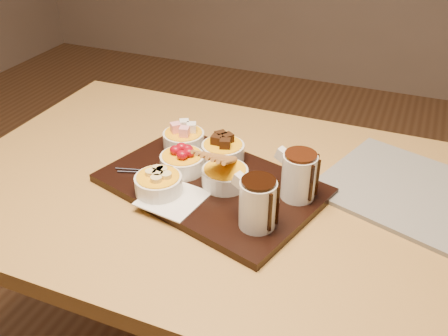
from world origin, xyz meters
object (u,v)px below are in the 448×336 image
at_px(bowl_strawberries, 182,163).
at_px(pitcher_milk_chocolate, 299,177).
at_px(pitcher_dark_chocolate, 258,204).
at_px(serving_board, 211,185).
at_px(dining_table, 217,219).
at_px(newspaper, 417,194).

height_order(bowl_strawberries, pitcher_milk_chocolate, pitcher_milk_chocolate).
height_order(pitcher_dark_chocolate, pitcher_milk_chocolate, same).
distance_m(pitcher_dark_chocolate, pitcher_milk_chocolate, 0.13).
bearing_deg(bowl_strawberries, pitcher_dark_chocolate, -29.05).
bearing_deg(serving_board, pitcher_dark_chocolate, -19.98).
height_order(dining_table, pitcher_dark_chocolate, pitcher_dark_chocolate).
height_order(pitcher_milk_chocolate, newspaper, pitcher_milk_chocolate).
xyz_separation_m(dining_table, pitcher_dark_chocolate, (0.14, -0.12, 0.17)).
bearing_deg(pitcher_dark_chocolate, dining_table, 154.48).
distance_m(dining_table, bowl_strawberries, 0.16).
xyz_separation_m(bowl_strawberries, pitcher_dark_chocolate, (0.22, -0.12, 0.03)).
distance_m(dining_table, pitcher_dark_chocolate, 0.25).
bearing_deg(serving_board, dining_table, 97.84).
height_order(serving_board, pitcher_dark_chocolate, pitcher_dark_chocolate).
bearing_deg(pitcher_milk_chocolate, bowl_strawberries, -163.61).
height_order(bowl_strawberries, newspaper, bowl_strawberries).
xyz_separation_m(serving_board, newspaper, (0.42, 0.14, -0.00)).
bearing_deg(pitcher_dark_chocolate, pitcher_milk_chocolate, 85.60).
distance_m(dining_table, newspaper, 0.45).
distance_m(serving_board, pitcher_milk_chocolate, 0.20).
distance_m(serving_board, bowl_strawberries, 0.08).
bearing_deg(serving_board, bowl_strawberries, -176.42).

